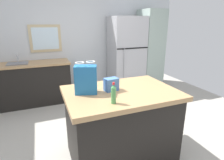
{
  "coord_description": "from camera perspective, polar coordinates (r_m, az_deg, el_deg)",
  "views": [
    {
      "loc": [
        -0.87,
        -2.19,
        1.72
      ],
      "look_at": [
        0.0,
        -0.0,
        0.98
      ],
      "focal_mm": 29.35,
      "sensor_mm": 36.0,
      "label": 1
    }
  ],
  "objects": [
    {
      "name": "small_box",
      "position": [
        2.2,
        -0.24,
        -1.38
      ],
      "size": [
        0.18,
        0.13,
        0.15
      ],
      "primitive_type": "cube",
      "rotation": [
        0.0,
        0.0,
        0.14
      ],
      "color": "#4775B7",
      "rests_on": "kitchen_island"
    },
    {
      "name": "sink_counter",
      "position": [
        4.34,
        -23.49,
        -0.88
      ],
      "size": [
        1.6,
        0.62,
        1.1
      ],
      "color": "black",
      "rests_on": "ground"
    },
    {
      "name": "refrigerator",
      "position": [
        4.64,
        4.44,
        7.59
      ],
      "size": [
        0.81,
        0.71,
        1.87
      ],
      "color": "#B7B7BC",
      "rests_on": "ground"
    },
    {
      "name": "tall_cabinet",
      "position": [
        4.97,
        11.71,
        8.95
      ],
      "size": [
        0.53,
        0.63,
        2.04
      ],
      "color": "#9EB2A8",
      "rests_on": "ground"
    },
    {
      "name": "bottle",
      "position": [
        1.85,
        0.49,
        -4.41
      ],
      "size": [
        0.05,
        0.05,
        0.23
      ],
      "color": "#4C9956",
      "rests_on": "kitchen_island"
    },
    {
      "name": "back_wall",
      "position": [
        4.62,
        -11.16,
        12.2
      ],
      "size": [
        5.23,
        0.13,
        2.65
      ],
      "color": "silver",
      "rests_on": "ground"
    },
    {
      "name": "kitchen_island",
      "position": [
        2.42,
        2.7,
        -13.68
      ],
      "size": [
        1.34,
        0.94,
        0.93
      ],
      "color": "black",
      "rests_on": "ground"
    },
    {
      "name": "shopping_bag",
      "position": [
        2.11,
        -8.14,
        0.2
      ],
      "size": [
        0.28,
        0.22,
        0.37
      ],
      "color": "#236BAD",
      "rests_on": "kitchen_island"
    },
    {
      "name": "ground",
      "position": [
        2.91,
        -0.02,
        -18.8
      ],
      "size": [
        6.28,
        6.28,
        0.0
      ],
      "primitive_type": "plane",
      "color": "#ADA89E"
    }
  ]
}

